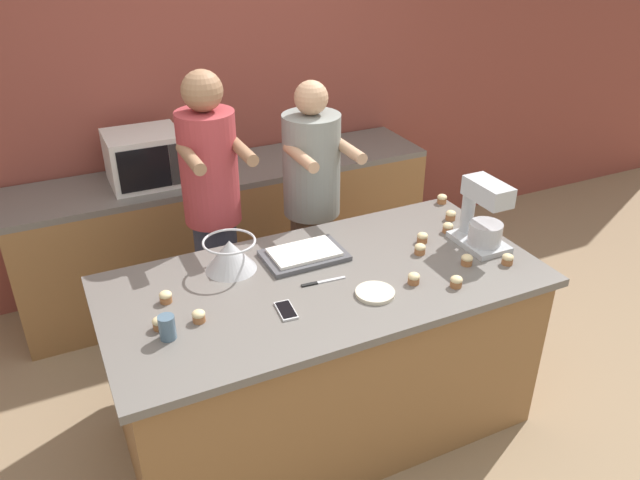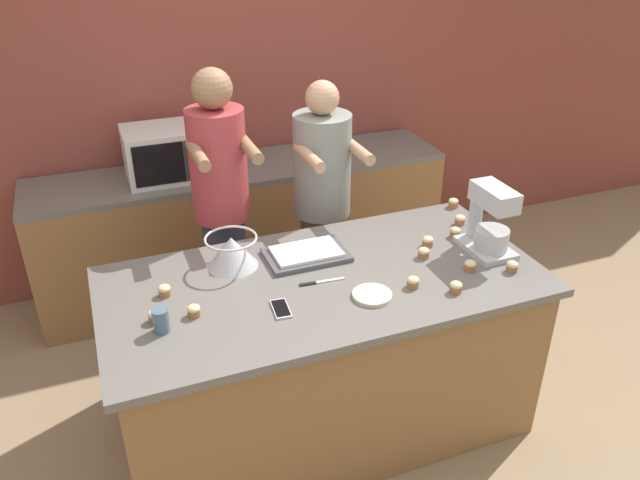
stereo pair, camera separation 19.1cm
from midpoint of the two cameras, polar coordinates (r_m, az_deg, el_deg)
ground_plane at (r=3.53m, az=1.92°, el=-16.19°), size 16.00×16.00×0.00m
back_wall at (r=4.42m, az=-7.52°, el=13.53°), size 10.00×0.06×2.70m
island_counter at (r=3.22m, az=2.06°, el=-10.40°), size 2.08×1.02×0.91m
back_counter at (r=4.42m, az=-5.64°, el=1.21°), size 2.80×0.60×0.91m
person_left at (r=3.53m, az=-7.38°, el=2.33°), size 0.33×0.50×1.75m
person_right at (r=3.73m, az=1.67°, el=2.76°), size 0.35×0.51×1.63m
stand_mixer at (r=3.24m, az=16.86°, el=1.44°), size 0.20×0.30×0.36m
mixing_bowl at (r=3.03m, az=-6.30°, el=-1.01°), size 0.26×0.26×0.16m
baking_tray at (r=3.11m, az=0.50°, el=-1.31°), size 0.41×0.26×0.04m
microwave_oven at (r=4.08m, az=-13.03°, el=7.71°), size 0.45×0.39×0.33m
cell_phone at (r=2.73m, az=-1.60°, el=-6.35°), size 0.08×0.15×0.01m
drinking_glass at (r=2.64m, az=-12.34°, el=-7.24°), size 0.07×0.07×0.11m
small_plate at (r=2.83m, az=6.72°, el=-5.06°), size 0.18×0.18×0.02m
knife at (r=2.92m, az=1.80°, el=-3.91°), size 0.22×0.03×0.01m
cupcake_0 at (r=2.92m, az=14.16°, el=-4.22°), size 0.06×0.06×0.06m
cupcake_1 at (r=2.92m, az=10.36°, el=-3.83°), size 0.06×0.06×0.06m
cupcake_2 at (r=3.39m, az=13.84°, el=0.69°), size 0.06×0.06×0.06m
cupcake_3 at (r=3.53m, az=14.19°, el=1.79°), size 0.06×0.06×0.06m
cupcake_4 at (r=3.16m, az=11.16°, el=-1.17°), size 0.06×0.06×0.06m
cupcake_5 at (r=3.16m, az=18.83°, el=-2.32°), size 0.06×0.06×0.06m
cupcake_6 at (r=3.11m, az=15.28°, el=-2.29°), size 0.06×0.06×0.06m
cupcake_7 at (r=3.72m, az=13.54°, el=3.31°), size 0.06×0.06×0.06m
cupcake_8 at (r=2.88m, az=-12.21°, el=-4.56°), size 0.06×0.06×0.06m
cupcake_9 at (r=3.27m, az=11.47°, el=-0.14°), size 0.06×0.06×0.06m
cupcake_10 at (r=2.72m, az=-9.50°, el=-6.43°), size 0.06×0.06×0.06m
cupcake_11 at (r=2.72m, az=-12.96°, el=-6.82°), size 0.06×0.06×0.06m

